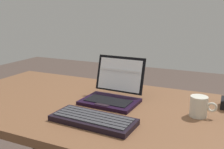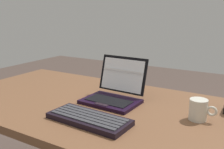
# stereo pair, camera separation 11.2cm
# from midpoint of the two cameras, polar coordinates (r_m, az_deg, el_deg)

# --- Properties ---
(desk) EXTENTS (1.75, 0.78, 0.71)m
(desk) POSITION_cam_midpoint_polar(r_m,az_deg,el_deg) (1.17, -1.14, -10.17)
(desk) COLOR brown
(desk) RESTS_ON ground
(laptop_front) EXTENTS (0.26, 0.24, 0.20)m
(laptop_front) POSITION_cam_midpoint_polar(r_m,az_deg,el_deg) (1.21, -2.43, -4.11)
(laptop_front) COLOR black
(laptop_front) RESTS_ON desk
(external_keyboard) EXTENTS (0.34, 0.15, 0.03)m
(external_keyboard) POSITION_cam_midpoint_polar(r_m,az_deg,el_deg) (1.00, -7.49, -10.07)
(external_keyboard) COLOR black
(external_keyboard) RESTS_ON desk
(coffee_mug) EXTENTS (0.11, 0.07, 0.09)m
(coffee_mug) POSITION_cam_midpoint_polar(r_m,az_deg,el_deg) (1.08, 16.20, -6.95)
(coffee_mug) COLOR silver
(coffee_mug) RESTS_ON desk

